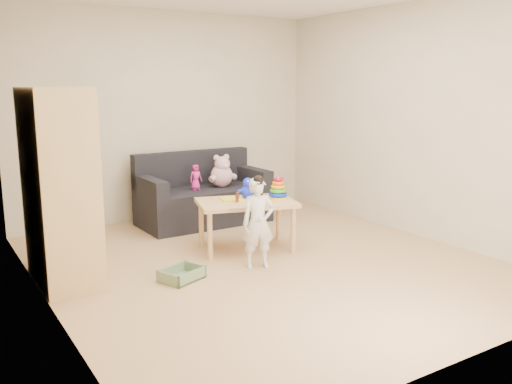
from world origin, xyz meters
TOP-DOWN VIEW (x-y plane):
  - room at (0.00, 0.00)m, footprint 4.50×4.50m
  - wardrobe at (-1.76, 0.54)m, footprint 0.47×0.93m
  - sofa at (0.20, 1.69)m, footprint 1.58×0.80m
  - play_table at (0.07, 0.47)m, footprint 1.13×0.88m
  - storage_bin at (-0.89, -0.01)m, footprint 0.43×0.38m
  - toddler at (-0.13, -0.07)m, footprint 0.36×0.29m
  - pink_bear at (0.44, 1.67)m, footprint 0.36×0.33m
  - doll at (0.07, 1.64)m, footprint 0.16×0.11m
  - ring_stacker at (0.41, 0.39)m, footprint 0.20×0.20m
  - brown_bottle at (0.30, 0.57)m, footprint 0.07×0.07m
  - blue_plush at (0.16, 0.59)m, footprint 0.22×0.19m
  - wooden_figure at (-0.05, 0.45)m, footprint 0.05×0.05m
  - yellow_book at (-0.03, 0.59)m, footprint 0.27×0.27m

SIDE VIEW (x-z plane):
  - storage_bin at x=-0.89m, z-range 0.00..0.11m
  - sofa at x=0.20m, z-range 0.00..0.44m
  - play_table at x=0.07m, z-range 0.00..0.52m
  - toddler at x=-0.13m, z-range 0.00..0.83m
  - yellow_book at x=-0.03m, z-range 0.52..0.54m
  - wooden_figure at x=-0.05m, z-range 0.52..0.63m
  - doll at x=0.07m, z-range 0.44..0.75m
  - ring_stacker at x=0.41m, z-range 0.50..0.72m
  - brown_bottle at x=0.30m, z-range 0.50..0.71m
  - pink_bear at x=0.44m, z-range 0.44..0.78m
  - blue_plush at x=0.16m, z-range 0.52..0.74m
  - wardrobe at x=-1.76m, z-range 0.00..1.68m
  - room at x=0.00m, z-range -0.95..3.55m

